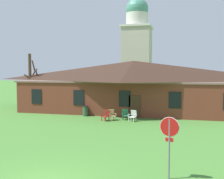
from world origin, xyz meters
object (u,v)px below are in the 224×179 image
at_px(stop_sign, 169,135).
at_px(lawn_chair_middle, 133,116).
at_px(lawn_chair_left_end, 125,114).
at_px(lawn_chair_near_door, 112,115).
at_px(trash_bin, 85,111).
at_px(lawn_chair_by_porch, 106,115).

relative_size(stop_sign, lawn_chair_middle, 2.67).
bearing_deg(lawn_chair_left_end, lawn_chair_middle, -33.23).
distance_m(lawn_chair_near_door, lawn_chair_middle, 1.91).
bearing_deg(trash_bin, lawn_chair_middle, -17.01).
relative_size(lawn_chair_near_door, trash_bin, 0.98).
distance_m(lawn_chair_near_door, trash_bin, 3.39).
bearing_deg(lawn_chair_middle, trash_bin, 162.99).
bearing_deg(lawn_chair_middle, lawn_chair_left_end, 146.77).
xyz_separation_m(stop_sign, trash_bin, (-8.49, 13.63, -1.31)).
relative_size(lawn_chair_near_door, lawn_chair_left_end, 1.00).
bearing_deg(trash_bin, lawn_chair_by_porch, -35.57).
relative_size(lawn_chair_by_porch, lawn_chair_left_end, 1.00).
xyz_separation_m(lawn_chair_by_porch, lawn_chair_left_end, (1.54, 0.88, 0.00)).
bearing_deg(stop_sign, trash_bin, 121.91).
height_order(stop_sign, lawn_chair_left_end, stop_sign).
xyz_separation_m(stop_sign, lawn_chair_near_door, (-5.45, 12.11, -1.31)).
relative_size(stop_sign, lawn_chair_left_end, 2.67).
relative_size(stop_sign, lawn_chair_by_porch, 2.67).
distance_m(lawn_chair_left_end, lawn_chair_middle, 0.95).
height_order(lawn_chair_by_porch, trash_bin, trash_bin).
relative_size(lawn_chair_middle, trash_bin, 0.98).
xyz_separation_m(lawn_chair_by_porch, lawn_chair_near_door, (0.42, 0.36, 0.00)).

